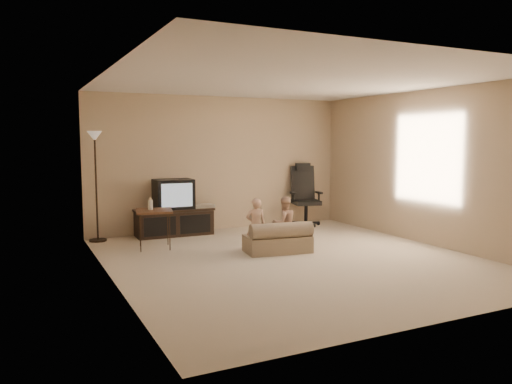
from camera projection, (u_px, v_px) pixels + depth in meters
floor at (293, 259)px, 7.10m from camera, size 5.50×5.50×0.00m
room_shell at (293, 152)px, 6.94m from camera, size 5.50×5.50×5.50m
tv_stand at (174, 212)px, 8.85m from camera, size 1.41×0.54×1.00m
office_chair at (305, 203)px, 9.91m from camera, size 0.68×0.71×1.23m
side_table at (154, 211)px, 7.76m from camera, size 0.65×0.65×0.82m
floor_lamp at (95, 161)px, 8.23m from camera, size 0.29×0.29×1.84m
child_sofa at (279, 240)px, 7.51m from camera, size 1.04×0.68×0.48m
toddler_left at (256, 225)px, 7.51m from camera, size 0.35×0.30×0.82m
toddler_right at (284, 223)px, 7.68m from camera, size 0.41×0.23×0.83m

